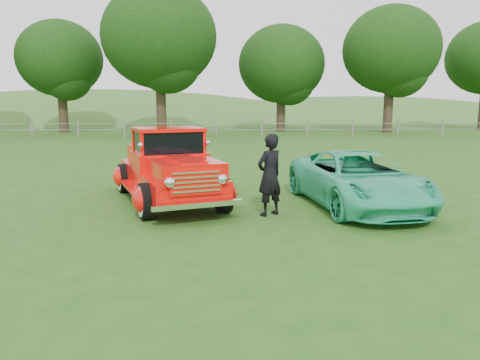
{
  "coord_description": "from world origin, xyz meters",
  "views": [
    {
      "loc": [
        0.83,
        -8.82,
        2.38
      ],
      "look_at": [
        1.06,
        1.2,
        0.69
      ],
      "focal_mm": 35.0,
      "sensor_mm": 36.0,
      "label": 1
    }
  ],
  "objects_px": {
    "tree_mid_west": "(60,59)",
    "tree_near_west": "(159,37)",
    "man": "(270,175)",
    "tree_mid_east": "(391,50)",
    "teal_sedan": "(357,179)",
    "red_pickup": "(168,169)",
    "tree_near_east": "(282,64)"
  },
  "relations": [
    {
      "from": "teal_sedan",
      "to": "man",
      "type": "xyz_separation_m",
      "value": [
        -2.06,
        -0.78,
        0.23
      ]
    },
    {
      "from": "tree_mid_west",
      "to": "tree_mid_east",
      "type": "bearing_deg",
      "value": -2.29
    },
    {
      "from": "tree_mid_west",
      "to": "man",
      "type": "bearing_deg",
      "value": -63.31
    },
    {
      "from": "tree_mid_west",
      "to": "tree_near_west",
      "type": "relative_size",
      "value": 0.81
    },
    {
      "from": "red_pickup",
      "to": "teal_sedan",
      "type": "relative_size",
      "value": 1.17
    },
    {
      "from": "tree_mid_east",
      "to": "tree_near_west",
      "type": "bearing_deg",
      "value": -173.29
    },
    {
      "from": "tree_near_east",
      "to": "teal_sedan",
      "type": "xyz_separation_m",
      "value": [
        -1.26,
        -27.42,
        -4.62
      ]
    },
    {
      "from": "man",
      "to": "teal_sedan",
      "type": "bearing_deg",
      "value": 162.87
    },
    {
      "from": "tree_near_west",
      "to": "red_pickup",
      "type": "distance_m",
      "value": 23.81
    },
    {
      "from": "tree_mid_west",
      "to": "man",
      "type": "relative_size",
      "value": 4.91
    },
    {
      "from": "teal_sedan",
      "to": "tree_near_east",
      "type": "bearing_deg",
      "value": 78.35
    },
    {
      "from": "tree_mid_west",
      "to": "red_pickup",
      "type": "height_order",
      "value": "tree_mid_west"
    },
    {
      "from": "red_pickup",
      "to": "man",
      "type": "distance_m",
      "value": 2.68
    },
    {
      "from": "tree_mid_east",
      "to": "red_pickup",
      "type": "bearing_deg",
      "value": -118.77
    },
    {
      "from": "tree_near_east",
      "to": "red_pickup",
      "type": "height_order",
      "value": "tree_near_east"
    },
    {
      "from": "tree_near_west",
      "to": "tree_mid_east",
      "type": "distance_m",
      "value": 17.13
    },
    {
      "from": "tree_mid_west",
      "to": "tree_near_west",
      "type": "distance_m",
      "value": 8.63
    },
    {
      "from": "tree_mid_east",
      "to": "man",
      "type": "height_order",
      "value": "tree_mid_east"
    },
    {
      "from": "tree_mid_east",
      "to": "tree_mid_west",
      "type": "bearing_deg",
      "value": 177.71
    },
    {
      "from": "tree_near_east",
      "to": "man",
      "type": "xyz_separation_m",
      "value": [
        -3.33,
        -28.19,
        -4.39
      ]
    },
    {
      "from": "tree_mid_west",
      "to": "teal_sedan",
      "type": "xyz_separation_m",
      "value": [
        15.74,
        -26.42,
        -4.92
      ]
    },
    {
      "from": "man",
      "to": "tree_mid_east",
      "type": "bearing_deg",
      "value": -151.14
    },
    {
      "from": "red_pickup",
      "to": "teal_sedan",
      "type": "xyz_separation_m",
      "value": [
        4.35,
        -0.62,
        -0.17
      ]
    },
    {
      "from": "teal_sedan",
      "to": "man",
      "type": "distance_m",
      "value": 2.22
    },
    {
      "from": "teal_sedan",
      "to": "tree_mid_east",
      "type": "bearing_deg",
      "value": 60.96
    },
    {
      "from": "tree_near_west",
      "to": "man",
      "type": "xyz_separation_m",
      "value": [
        5.67,
        -24.19,
        -5.94
      ]
    },
    {
      "from": "man",
      "to": "tree_near_east",
      "type": "bearing_deg",
      "value": -134.49
    },
    {
      "from": "tree_near_west",
      "to": "teal_sedan",
      "type": "height_order",
      "value": "tree_near_west"
    },
    {
      "from": "red_pickup",
      "to": "man",
      "type": "relative_size",
      "value": 3.06
    },
    {
      "from": "tree_mid_east",
      "to": "teal_sedan",
      "type": "distance_m",
      "value": 27.61
    },
    {
      "from": "tree_mid_west",
      "to": "man",
      "type": "xyz_separation_m",
      "value": [
        13.67,
        -27.19,
        -4.69
      ]
    },
    {
      "from": "tree_near_east",
      "to": "red_pickup",
      "type": "distance_m",
      "value": 27.74
    }
  ]
}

